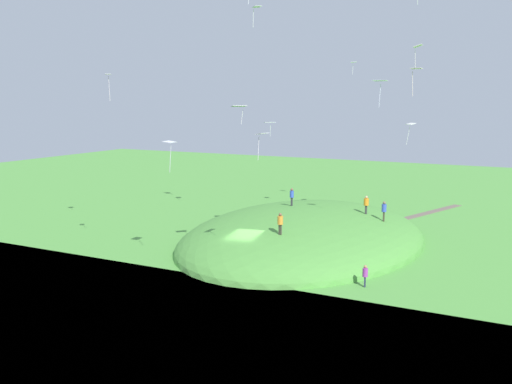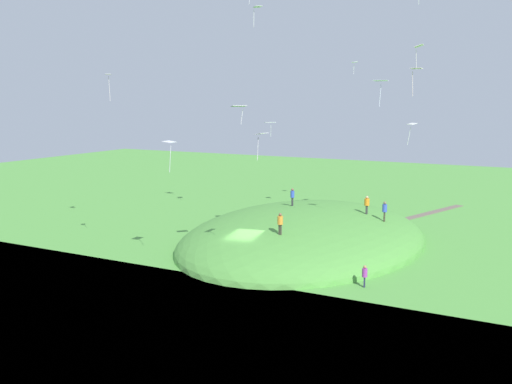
{
  "view_description": "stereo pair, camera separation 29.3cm",
  "coord_description": "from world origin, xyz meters",
  "px_view_note": "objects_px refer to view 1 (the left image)",
  "views": [
    {
      "loc": [
        -38.11,
        -20.42,
        12.71
      ],
      "look_at": [
        0.66,
        -0.74,
        5.65
      ],
      "focal_mm": 39.47,
      "sensor_mm": 36.0,
      "label": 1
    },
    {
      "loc": [
        -37.97,
        -20.68,
        12.71
      ],
      "look_at": [
        0.66,
        -0.74,
        5.65
      ],
      "focal_mm": 39.47,
      "sensor_mm": 36.0,
      "label": 2
    }
  ],
  "objects_px": {
    "person_near_shore": "(365,273)",
    "kite_13": "(380,82)",
    "kite_7": "(261,135)",
    "person_watching_kites": "(280,221)",
    "kite_10": "(270,123)",
    "person_walking_path": "(366,203)",
    "kite_0": "(108,78)",
    "kite_11": "(239,107)",
    "person_with_child": "(292,195)",
    "kite_6": "(257,8)",
    "kite_9": "(416,71)",
    "kite_3": "(170,144)",
    "kite_12": "(354,63)",
    "person_on_hilltop": "(384,209)",
    "kite_1": "(418,47)",
    "kite_5": "(411,125)"
  },
  "relations": [
    {
      "from": "kite_3",
      "to": "person_watching_kites",
      "type": "bearing_deg",
      "value": -52.0
    },
    {
      "from": "kite_0",
      "to": "kite_6",
      "type": "distance_m",
      "value": 16.09
    },
    {
      "from": "person_with_child",
      "to": "kite_9",
      "type": "bearing_deg",
      "value": 65.98
    },
    {
      "from": "person_on_hilltop",
      "to": "kite_5",
      "type": "relative_size",
      "value": 0.82
    },
    {
      "from": "kite_0",
      "to": "kite_6",
      "type": "height_order",
      "value": "kite_6"
    },
    {
      "from": "person_with_child",
      "to": "kite_13",
      "type": "bearing_deg",
      "value": 77.84
    },
    {
      "from": "kite_7",
      "to": "kite_10",
      "type": "distance_m",
      "value": 13.23
    },
    {
      "from": "person_with_child",
      "to": "person_watching_kites",
      "type": "height_order",
      "value": "person_with_child"
    },
    {
      "from": "kite_1",
      "to": "kite_12",
      "type": "distance_m",
      "value": 6.31
    },
    {
      "from": "kite_7",
      "to": "kite_11",
      "type": "bearing_deg",
      "value": 47.59
    },
    {
      "from": "kite_1",
      "to": "person_walking_path",
      "type": "bearing_deg",
      "value": 151.13
    },
    {
      "from": "person_watching_kites",
      "to": "kite_9",
      "type": "xyz_separation_m",
      "value": [
        2.6,
        -9.31,
        11.34
      ]
    },
    {
      "from": "kite_6",
      "to": "kite_12",
      "type": "distance_m",
      "value": 11.56
    },
    {
      "from": "person_with_child",
      "to": "kite_12",
      "type": "distance_m",
      "value": 14.58
    },
    {
      "from": "person_with_child",
      "to": "kite_3",
      "type": "distance_m",
      "value": 15.99
    },
    {
      "from": "person_on_hilltop",
      "to": "kite_13",
      "type": "relative_size",
      "value": 0.83
    },
    {
      "from": "kite_13",
      "to": "kite_7",
      "type": "bearing_deg",
      "value": 159.86
    },
    {
      "from": "person_walking_path",
      "to": "kite_6",
      "type": "relative_size",
      "value": 0.91
    },
    {
      "from": "kite_13",
      "to": "person_on_hilltop",
      "type": "bearing_deg",
      "value": 0.27
    },
    {
      "from": "person_with_child",
      "to": "kite_3",
      "type": "height_order",
      "value": "kite_3"
    },
    {
      "from": "kite_5",
      "to": "kite_1",
      "type": "bearing_deg",
      "value": -155.27
    },
    {
      "from": "person_with_child",
      "to": "kite_13",
      "type": "relative_size",
      "value": 0.78
    },
    {
      "from": "person_watching_kites",
      "to": "kite_10",
      "type": "relative_size",
      "value": 1.31
    },
    {
      "from": "kite_1",
      "to": "kite_11",
      "type": "relative_size",
      "value": 1.63
    },
    {
      "from": "kite_3",
      "to": "kite_11",
      "type": "relative_size",
      "value": 1.65
    },
    {
      "from": "kite_7",
      "to": "kite_6",
      "type": "bearing_deg",
      "value": 28.08
    },
    {
      "from": "kite_6",
      "to": "kite_9",
      "type": "bearing_deg",
      "value": -107.74
    },
    {
      "from": "person_with_child",
      "to": "person_watching_kites",
      "type": "xyz_separation_m",
      "value": [
        -9.38,
        -3.08,
        -0.45
      ]
    },
    {
      "from": "kite_5",
      "to": "kite_10",
      "type": "distance_m",
      "value": 14.67
    },
    {
      "from": "person_with_child",
      "to": "kite_6",
      "type": "relative_size",
      "value": 0.91
    },
    {
      "from": "person_near_shore",
      "to": "kite_5",
      "type": "distance_m",
      "value": 21.51
    },
    {
      "from": "kite_3",
      "to": "person_near_shore",
      "type": "bearing_deg",
      "value": -78.39
    },
    {
      "from": "kite_3",
      "to": "kite_6",
      "type": "xyz_separation_m",
      "value": [
        12.59,
        -0.76,
        11.26
      ]
    },
    {
      "from": "kite_0",
      "to": "kite_13",
      "type": "bearing_deg",
      "value": -52.1
    },
    {
      "from": "kite_12",
      "to": "kite_9",
      "type": "bearing_deg",
      "value": -146.83
    },
    {
      "from": "person_watching_kites",
      "to": "kite_11",
      "type": "bearing_deg",
      "value": 62.5
    },
    {
      "from": "kite_0",
      "to": "kite_11",
      "type": "bearing_deg",
      "value": -67.39
    },
    {
      "from": "kite_9",
      "to": "person_on_hilltop",
      "type": "bearing_deg",
      "value": 27.31
    },
    {
      "from": "kite_5",
      "to": "kite_7",
      "type": "distance_m",
      "value": 23.24
    },
    {
      "from": "kite_3",
      "to": "person_walking_path",
      "type": "bearing_deg",
      "value": -33.77
    },
    {
      "from": "person_on_hilltop",
      "to": "kite_0",
      "type": "relative_size",
      "value": 0.9
    },
    {
      "from": "kite_7",
      "to": "person_near_shore",
      "type": "bearing_deg",
      "value": -61.8
    },
    {
      "from": "person_walking_path",
      "to": "person_near_shore",
      "type": "distance_m",
      "value": 13.46
    },
    {
      "from": "person_on_hilltop",
      "to": "kite_10",
      "type": "distance_m",
      "value": 12.65
    },
    {
      "from": "kite_0",
      "to": "kite_5",
      "type": "bearing_deg",
      "value": -36.37
    },
    {
      "from": "person_walking_path",
      "to": "kite_6",
      "type": "bearing_deg",
      "value": -70.98
    },
    {
      "from": "person_near_shore",
      "to": "kite_13",
      "type": "height_order",
      "value": "kite_13"
    },
    {
      "from": "kite_7",
      "to": "kite_9",
      "type": "height_order",
      "value": "kite_9"
    },
    {
      "from": "person_watching_kites",
      "to": "person_near_shore",
      "type": "xyz_separation_m",
      "value": [
        -2.26,
        -7.47,
        -2.51
      ]
    },
    {
      "from": "person_near_shore",
      "to": "kite_7",
      "type": "relative_size",
      "value": 0.86
    }
  ]
}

